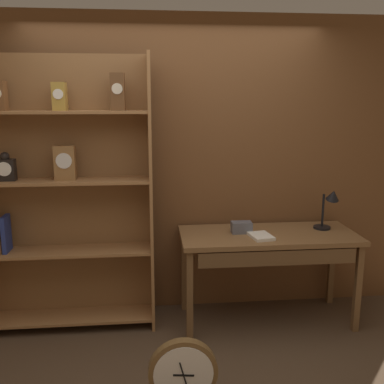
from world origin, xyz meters
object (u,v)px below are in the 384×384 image
(toolbox_small, at_px, (241,227))
(desk_lamp, at_px, (329,205))
(workbench, at_px, (269,244))
(round_clock_large, at_px, (183,374))
(bookshelf, at_px, (62,196))
(open_repair_manual, at_px, (261,236))

(toolbox_small, bearing_deg, desk_lamp, 1.41)
(workbench, distance_m, desk_lamp, 0.63)
(round_clock_large, bearing_deg, bookshelf, 127.72)
(toolbox_small, distance_m, open_repair_manual, 0.20)
(bookshelf, distance_m, toolbox_small, 1.49)
(bookshelf, relative_size, workbench, 1.51)
(bookshelf, bearing_deg, toolbox_small, -1.80)
(bookshelf, height_order, workbench, bookshelf)
(desk_lamp, height_order, round_clock_large, desk_lamp)
(workbench, height_order, desk_lamp, desk_lamp)
(bookshelf, xyz_separation_m, open_repair_manual, (1.60, -0.20, -0.33))
(workbench, distance_m, open_repair_manual, 0.16)
(workbench, distance_m, toolbox_small, 0.27)
(workbench, height_order, toolbox_small, toolbox_small)
(toolbox_small, xyz_separation_m, open_repair_manual, (0.13, -0.15, -0.03))
(toolbox_small, relative_size, round_clock_large, 0.37)
(workbench, bearing_deg, bookshelf, 176.28)
(workbench, relative_size, desk_lamp, 4.05)
(toolbox_small, bearing_deg, workbench, -15.96)
(workbench, xyz_separation_m, toolbox_small, (-0.22, 0.06, 0.14))
(workbench, relative_size, toolbox_small, 8.66)
(desk_lamp, bearing_deg, workbench, -171.30)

